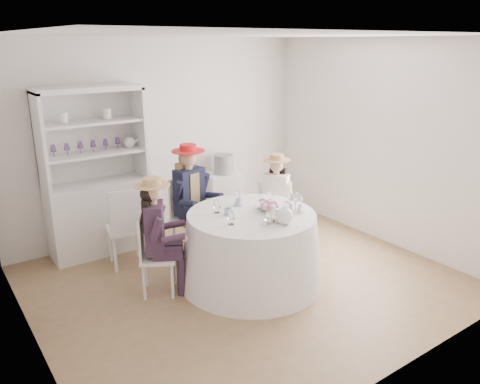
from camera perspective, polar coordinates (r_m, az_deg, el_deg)
ground at (r=5.51m, az=0.61°, el=-10.71°), size 4.50×4.50×0.00m
ceiling at (r=4.84m, az=0.72°, el=18.61°), size 4.50×4.50×0.00m
wall_back at (r=6.69m, az=-9.49°, el=6.54°), size 4.50×0.00×4.50m
wall_front at (r=3.66m, az=19.36°, el=-3.78°), size 4.50×0.00×4.50m
wall_left at (r=4.17m, az=-25.29°, el=-1.90°), size 0.00×4.50×4.50m
wall_right at (r=6.55m, az=16.91°, el=5.77°), size 0.00×4.50×4.50m
tea_table at (r=5.33m, az=1.38°, el=-6.82°), size 1.63×1.63×0.82m
hutch at (r=6.25m, az=-16.96°, el=-0.41°), size 1.46×0.97×2.13m
side_table at (r=7.11m, az=-1.98°, el=-0.65°), size 0.60×0.60×0.75m
hatbox at (r=6.97m, az=-2.02°, el=3.43°), size 0.38×0.38×0.29m
guest_left at (r=5.04m, az=-10.11°, el=-4.56°), size 0.56×0.51×1.31m
guest_mid at (r=5.90m, az=-6.03°, el=-0.20°), size 0.54×0.57×1.44m
guest_right at (r=6.16m, az=4.33°, el=-0.41°), size 0.54×0.51×1.26m
spare_chair at (r=5.76m, az=-13.73°, el=-3.98°), size 0.49×0.49×1.01m
teacup_a at (r=5.13m, az=-1.50°, el=-2.45°), size 0.10×0.10×0.07m
teacup_b at (r=5.41m, az=-0.18°, el=-1.33°), size 0.08×0.08×0.07m
teacup_c at (r=5.43m, az=2.68°, el=-1.31°), size 0.11×0.11×0.07m
flower_bowl at (r=5.29m, az=3.32°, el=-1.88°), size 0.24×0.24×0.06m
flower_arrangement at (r=5.17m, az=3.54°, el=-1.67°), size 0.18×0.18×0.07m
table_teapot at (r=4.89m, az=5.43°, el=-2.95°), size 0.26×0.19×0.20m
sandwich_plate at (r=4.92m, az=3.91°, el=-3.60°), size 0.27×0.27×0.06m
cupcake_stand at (r=5.26m, az=6.78°, el=-1.57°), size 0.22×0.22×0.20m
stemware_set at (r=5.15m, az=1.42°, el=-1.88°), size 0.80×0.84×0.15m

